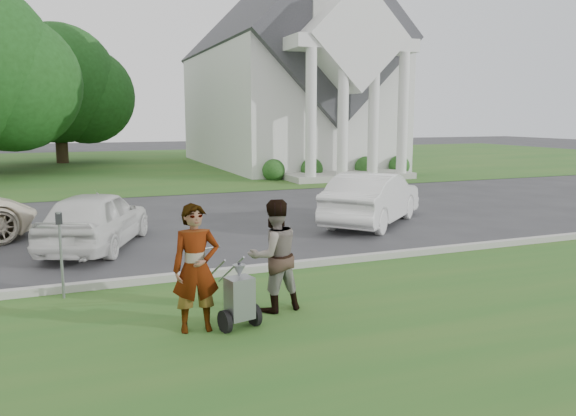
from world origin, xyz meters
TOP-DOWN VIEW (x-y plane):
  - ground at (0.00, 0.00)m, footprint 120.00×120.00m
  - grass_strip at (0.00, -3.00)m, footprint 80.00×7.00m
  - church_lawn at (0.00, 27.00)m, footprint 80.00×30.00m
  - curb at (0.00, 0.55)m, footprint 80.00×0.18m
  - church at (9.00, 23.11)m, footprint 9.19×19.00m
  - tree_back at (-4.01, 29.99)m, footprint 9.61×7.60m
  - striping_cart at (-1.48, -2.15)m, footprint 0.69×1.17m
  - person_left at (-2.06, -2.01)m, footprint 0.70×0.49m
  - person_right at (-0.76, -1.61)m, footprint 0.93×0.76m
  - parking_meter_near at (-3.83, 0.20)m, footprint 0.11×0.10m
  - car_b at (-3.13, 3.88)m, footprint 2.98×4.30m
  - car_d at (4.29, 4.16)m, footprint 4.33×4.10m

SIDE VIEW (x-z plane):
  - ground at x=0.00m, z-range 0.00..0.00m
  - grass_strip at x=0.00m, z-range 0.00..0.01m
  - church_lawn at x=0.00m, z-range 0.00..0.01m
  - curb at x=0.00m, z-range 0.00..0.15m
  - striping_cart at x=-1.48m, z-range -0.07..0.95m
  - car_b at x=-3.13m, z-range 0.00..1.36m
  - car_d at x=4.29m, z-range 0.00..1.46m
  - person_right at x=-0.76m, z-range 0.00..1.75m
  - person_left at x=-2.06m, z-range 0.00..1.81m
  - parking_meter_near at x=-3.83m, z-range 0.19..1.67m
  - tree_back at x=-4.01m, z-range 0.28..9.17m
  - church at x=9.00m, z-range -6.11..17.99m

